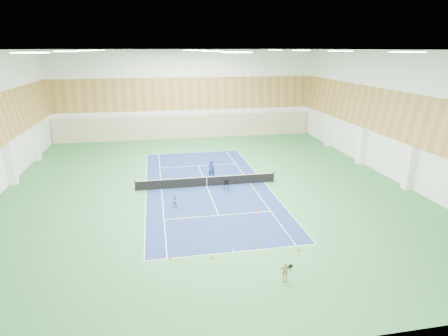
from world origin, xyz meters
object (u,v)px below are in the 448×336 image
Objects in this scene: coach at (211,169)px; child_court at (176,201)px; child_apron at (285,272)px; ball_cart at (227,186)px; tennis_net at (207,181)px.

child_court is at bearing 75.19° from coach.
ball_cart is at bearing 110.66° from child_apron.
ball_cart is at bearing -39.00° from tennis_net.
child_court reaches higher than tennis_net.
child_apron is at bearing -82.25° from tennis_net.
tennis_net is 11.51× the size of child_court.
child_court is (-3.10, -4.23, 0.01)m from tennis_net.
child_apron is at bearing 110.29° from coach.
ball_cart is (1.60, -1.30, -0.11)m from tennis_net.
ball_cart is (4.70, 2.93, -0.12)m from child_court.
ball_cart is (0.81, -3.57, -0.46)m from coach.
child_court is at bearing -126.21° from tennis_net.
coach reaches higher than child_court.
tennis_net is 5.24m from child_court.
child_apron is 1.30× the size of ball_cart.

